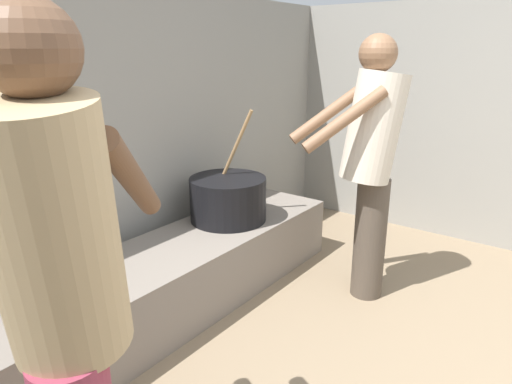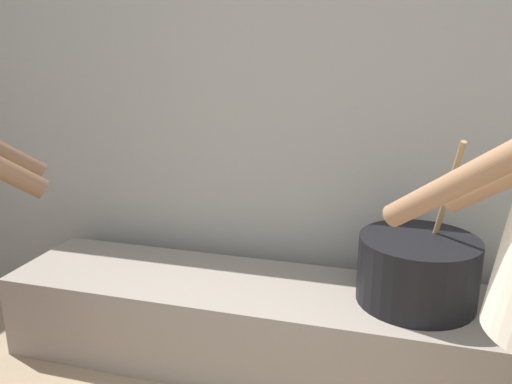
% 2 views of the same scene
% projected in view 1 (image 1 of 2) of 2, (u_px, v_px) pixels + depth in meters
% --- Properties ---
extents(block_enclosure_rear, '(5.36, 0.20, 1.92)m').
position_uv_depth(block_enclosure_rear, '(71.00, 155.00, 2.64)').
color(block_enclosure_rear, gray).
rests_on(block_enclosure_rear, ground_plane).
extents(hearth_ledge, '(2.70, 0.60, 0.42)m').
position_uv_depth(hearth_ledge, '(168.00, 282.00, 2.73)').
color(hearth_ledge, slate).
rests_on(hearth_ledge, ground_plane).
extents(cooking_pot_main, '(0.52, 0.52, 0.75)m').
position_uv_depth(cooking_pot_main, '(228.00, 199.00, 3.11)').
color(cooking_pot_main, black).
rests_on(cooking_pot_main, hearth_ledge).
extents(cook_in_cream_shirt, '(0.71, 0.69, 1.63)m').
position_uv_depth(cook_in_cream_shirt, '(371.00, 155.00, 2.73)').
color(cook_in_cream_shirt, '#4C4238').
rests_on(cook_in_cream_shirt, ground_plane).
extents(cook_in_tan_shirt, '(0.73, 0.68, 1.66)m').
position_uv_depth(cook_in_tan_shirt, '(64.00, 298.00, 1.14)').
color(cook_in_tan_shirt, '#8C3347').
rests_on(cook_in_tan_shirt, ground_plane).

